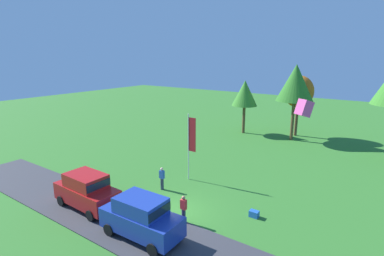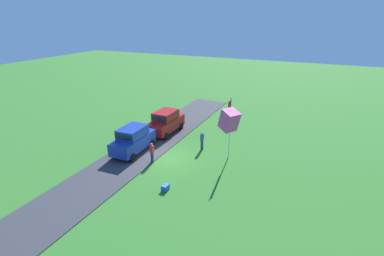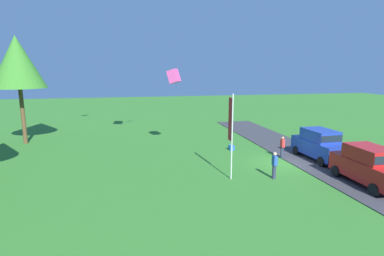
% 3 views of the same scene
% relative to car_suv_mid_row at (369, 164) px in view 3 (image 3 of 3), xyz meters
% --- Properties ---
extents(ground_plane, '(120.00, 120.00, 0.00)m').
position_rel_car_suv_mid_row_xyz_m(ground_plane, '(4.87, 2.72, -1.30)').
color(ground_plane, '#337528').
extents(pavement_strip, '(36.00, 4.40, 0.06)m').
position_rel_car_suv_mid_row_xyz_m(pavement_strip, '(4.87, -0.00, -1.27)').
color(pavement_strip, '#38383D').
rests_on(pavement_strip, ground).
extents(car_suv_mid_row, '(4.65, 2.15, 2.28)m').
position_rel_car_suv_mid_row_xyz_m(car_suv_mid_row, '(0.00, 0.00, 0.00)').
color(car_suv_mid_row, red).
rests_on(car_suv_mid_row, ground).
extents(car_suv_by_flagpole, '(4.64, 2.12, 2.28)m').
position_rel_car_suv_mid_row_xyz_m(car_suv_by_flagpole, '(5.16, -0.37, 0.00)').
color(car_suv_by_flagpole, '#1E389E').
rests_on(car_suv_by_flagpole, ground).
extents(person_watching_sky, '(0.36, 0.24, 1.71)m').
position_rel_car_suv_mid_row_xyz_m(person_watching_sky, '(2.16, 4.86, -0.42)').
color(person_watching_sky, '#2D334C').
rests_on(person_watching_sky, ground).
extents(person_on_lawn, '(0.36, 0.24, 1.71)m').
position_rel_car_suv_mid_row_xyz_m(person_on_lawn, '(6.14, 2.12, -0.42)').
color(person_on_lawn, '#2D334C').
rests_on(person_on_lawn, ground).
extents(tree_right_of_center, '(4.61, 4.61, 9.73)m').
position_rel_car_suv_mid_row_xyz_m(tree_right_of_center, '(15.60, 23.01, 6.10)').
color(tree_right_of_center, brown).
rests_on(tree_right_of_center, ground).
extents(flag_banner, '(0.71, 0.08, 5.32)m').
position_rel_car_suv_mid_row_xyz_m(flag_banner, '(2.90, 7.50, 2.08)').
color(flag_banner, silver).
rests_on(flag_banner, ground).
extents(cooler_box, '(0.56, 0.40, 0.40)m').
position_rel_car_suv_mid_row_xyz_m(cooler_box, '(9.31, 5.10, -1.10)').
color(cooler_box, blue).
rests_on(cooler_box, ground).
extents(kite_box_topmost, '(1.20, 1.28, 1.24)m').
position_rel_car_suv_mid_row_xyz_m(kite_box_topmost, '(10.54, 9.81, 4.92)').
color(kite_box_topmost, '#EA4C9E').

